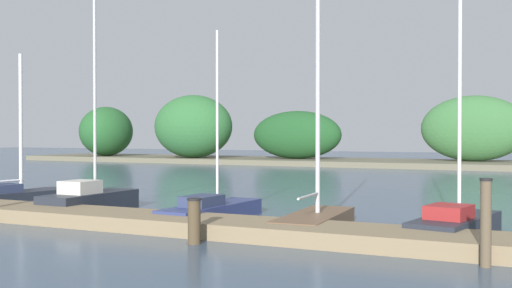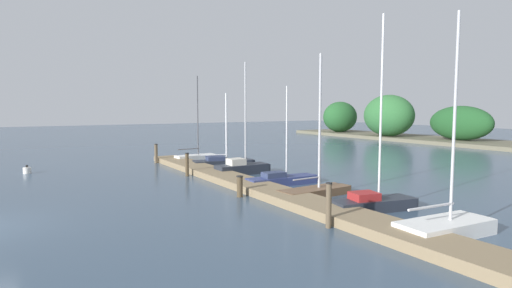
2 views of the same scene
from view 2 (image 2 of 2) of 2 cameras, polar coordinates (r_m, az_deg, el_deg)
The scene contains 13 objects.
dock_pier at distance 19.48m, azimuth 1.05°, elevation -6.29°, with size 27.93×1.80×0.35m.
sailboat_0 at distance 30.87m, azimuth -8.11°, elevation -1.80°, with size 1.16×3.24×6.27m.
sailboat_1 at distance 28.42m, azimuth -4.45°, elevation -2.40°, with size 1.95×4.33×4.97m.
sailboat_2 at distance 25.02m, azimuth -1.77°, elevation -3.21°, with size 1.21×3.44×6.70m.
sailboat_3 at distance 21.65m, azimuth 3.80°, elevation -4.86°, with size 1.22×4.12×5.11m.
sailboat_4 at distance 19.16m, azimuth 8.46°, elevation -6.07°, with size 1.34×3.86×6.41m.
sailboat_5 at distance 16.98m, azimuth 16.11°, elevation -7.58°, with size 1.74×3.70×7.55m.
sailboat_6 at distance 14.59m, azimuth 24.96°, elevation -10.08°, with size 1.56×3.52×6.94m.
mooring_piling_0 at distance 30.52m, azimuth -13.61°, elevation -1.27°, with size 0.26×0.26×1.39m.
mooring_piling_1 at distance 24.47m, azimuth -9.48°, elevation -2.79°, with size 0.23×0.23×1.36m.
mooring_piling_2 at distance 18.64m, azimuth -2.25°, elevation -5.85°, with size 0.31×0.31×0.96m.
mooring_piling_3 at distance 14.12m, azimuth 9.99°, elevation -8.30°, with size 0.22×0.22×1.54m.
channel_buoy_0 at distance 28.74m, azimuth -29.02°, elevation -3.18°, with size 0.45×0.45×0.53m.
Camera 2 is at (16.17, 1.19, 4.04)m, focal length 29.02 mm.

